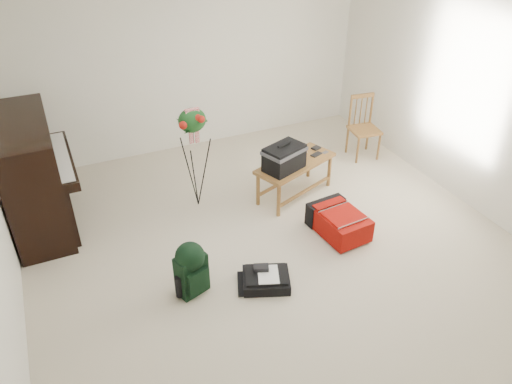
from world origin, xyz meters
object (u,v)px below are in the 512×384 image
dining_chair (363,128)px  black_duffel (266,279)px  green_backpack (191,267)px  bench (285,157)px  red_suitcase (337,220)px  piano (34,177)px  flower_stand (195,159)px

dining_chair → black_duffel: dining_chair is taller
black_duffel → green_backpack: bearing=-175.3°
bench → green_backpack: bearing=-165.1°
black_duffel → green_backpack: size_ratio=0.96×
red_suitcase → black_duffel: red_suitcase is taller
dining_chair → black_duffel: 3.00m
piano → flower_stand: size_ratio=1.17×
piano → flower_stand: (1.71, -0.39, 0.03)m
bench → green_backpack: (-1.53, -1.10, -0.25)m
dining_chair → black_duffel: (-2.35, -1.84, -0.35)m
black_duffel → green_backpack: green_backpack is taller
piano → bench: size_ratio=1.33×
red_suitcase → dining_chair: bearing=42.1°
piano → black_duffel: (1.86, -1.99, -0.53)m
black_duffel → flower_stand: bearing=116.5°
piano → red_suitcase: (2.94, -1.53, -0.45)m
red_suitcase → green_backpack: green_backpack is taller
green_backpack → flower_stand: size_ratio=0.44×
bench → red_suitcase: size_ratio=1.62×
red_suitcase → flower_stand: 1.74m
green_backpack → piano: bearing=104.8°
piano → red_suitcase: 3.35m
piano → bench: piano is taller
flower_stand → green_backpack: bearing=-112.2°
piano → red_suitcase: piano is taller
bench → flower_stand: flower_stand is taller
dining_chair → red_suitcase: size_ratio=1.25×
piano → flower_stand: flower_stand is taller
piano → green_backpack: (1.18, -1.79, -0.29)m
red_suitcase → flower_stand: flower_stand is taller
piano → flower_stand: 1.75m
green_backpack → flower_stand: 1.53m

